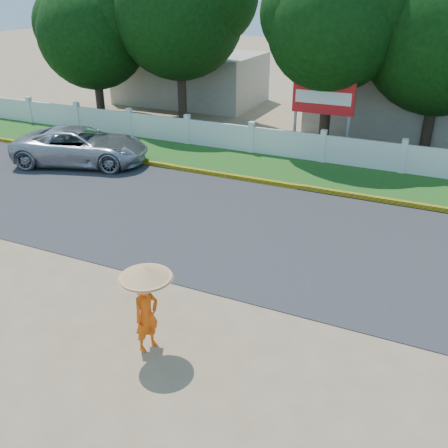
# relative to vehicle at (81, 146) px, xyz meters

# --- Properties ---
(ground) EXTENTS (120.00, 120.00, 0.00)m
(ground) POSITION_rel_vehicle_xyz_m (8.45, -7.13, -0.71)
(ground) COLOR #9E8460
(ground) RESTS_ON ground
(road) EXTENTS (60.00, 7.00, 0.02)m
(road) POSITION_rel_vehicle_xyz_m (8.45, -2.63, -0.70)
(road) COLOR #38383A
(road) RESTS_ON ground
(grass_verge) EXTENTS (60.00, 3.50, 0.03)m
(grass_verge) POSITION_rel_vehicle_xyz_m (8.45, 2.62, -0.69)
(grass_verge) COLOR #2D601E
(grass_verge) RESTS_ON ground
(curb) EXTENTS (40.00, 0.18, 0.16)m
(curb) POSITION_rel_vehicle_xyz_m (8.45, 0.92, -0.63)
(curb) COLOR yellow
(curb) RESTS_ON ground
(fence) EXTENTS (40.00, 0.10, 1.10)m
(fence) POSITION_rel_vehicle_xyz_m (8.45, 4.07, -0.16)
(fence) COLOR silver
(fence) RESTS_ON ground
(building_near) EXTENTS (10.00, 6.00, 3.20)m
(building_near) POSITION_rel_vehicle_xyz_m (11.45, 10.87, 0.89)
(building_near) COLOR #B7AD99
(building_near) RESTS_ON ground
(building_far) EXTENTS (8.00, 5.00, 2.80)m
(building_far) POSITION_rel_vehicle_xyz_m (-1.55, 11.87, 0.69)
(building_far) COLOR #B7AD99
(building_far) RESTS_ON ground
(vehicle) EXTENTS (5.57, 3.81, 1.41)m
(vehicle) POSITION_rel_vehicle_xyz_m (0.00, 0.00, 0.00)
(vehicle) COLOR #A8AAB0
(vehicle) RESTS_ON ground
(monk_with_parasol) EXTENTS (1.00, 1.00, 1.82)m
(monk_with_parasol) POSITION_rel_vehicle_xyz_m (8.33, -8.27, 0.48)
(monk_with_parasol) COLOR #FF5C0D
(monk_with_parasol) RESTS_ON ground
(billboard) EXTENTS (2.50, 0.13, 2.95)m
(billboard) POSITION_rel_vehicle_xyz_m (8.04, 5.17, 1.43)
(billboard) COLOR gray
(billboard) RESTS_ON ground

